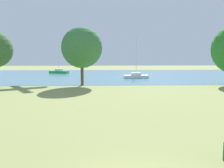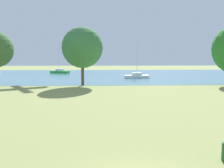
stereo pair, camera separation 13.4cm
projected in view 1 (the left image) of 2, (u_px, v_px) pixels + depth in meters
The scene contains 5 objects.
ground_plane at pixel (112, 94), 29.72m from camera, with size 160.00×160.00×0.00m, color #8C9351.
water_surface at pixel (107, 75), 57.51m from camera, with size 140.00×40.00×0.02m, color teal.
sailboat_white at pixel (136, 76), 49.39m from camera, with size 4.88×1.77×7.90m.
sailboat_green at pixel (59, 71), 63.19m from camera, with size 5.03×2.89×7.46m.
tree_west_far at pixel (82, 48), 37.30m from camera, with size 6.07×6.07×8.67m.
Camera 1 is at (-1.28, -7.37, 4.50)m, focal length 40.57 mm.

